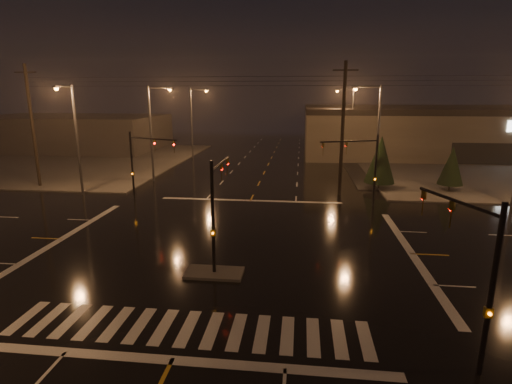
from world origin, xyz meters
TOP-DOWN VIEW (x-y plane):
  - ground at (0.00, 0.00)m, footprint 140.00×140.00m
  - sidewalk_ne at (30.00, 30.00)m, footprint 36.00×36.00m
  - sidewalk_nw at (-30.00, 30.00)m, footprint 36.00×36.00m
  - median_island at (0.00, -4.00)m, footprint 3.00×1.60m
  - crosswalk at (0.00, -9.00)m, footprint 15.00×2.60m
  - stop_bar_near at (0.00, -11.00)m, footprint 16.00×0.50m
  - stop_bar_far at (0.00, 11.00)m, footprint 16.00×0.50m
  - retail_building at (35.00, 45.99)m, footprint 60.20×28.30m
  - commercial_block at (-35.00, 42.00)m, footprint 30.00×18.00m
  - signal_mast_median at (0.00, -3.07)m, footprint 0.25×4.59m
  - signal_mast_ne at (9.50, 10.14)m, footprint 4.84×1.86m
  - signal_mast_nw at (-9.50, 10.14)m, footprint 4.84×1.86m
  - signal_mast_se at (10.23, -9.75)m, footprint 1.55×3.87m
  - streetlight_1 at (-11.18, 18.00)m, footprint 2.77×0.32m
  - streetlight_2 at (-11.18, 34.00)m, footprint 2.77×0.32m
  - streetlight_3 at (11.18, 16.00)m, footprint 2.77×0.32m
  - streetlight_4 at (11.18, 36.00)m, footprint 2.77×0.32m
  - streetlight_5 at (-16.00, 11.18)m, footprint 0.32×2.77m
  - utility_pole_0 at (-22.00, 14.00)m, footprint 2.20×0.32m
  - utility_pole_1 at (8.00, 14.00)m, footprint 2.20×0.32m
  - conifer_0 at (12.06, 16.74)m, footprint 2.93×2.93m
  - conifer_1 at (18.70, 16.62)m, footprint 2.34×2.34m

SIDE VIEW (x-z plane):
  - ground at x=0.00m, z-range 0.00..0.00m
  - crosswalk at x=0.00m, z-range 0.00..0.01m
  - stop_bar_near at x=0.00m, z-range 0.00..0.01m
  - stop_bar_far at x=0.00m, z-range 0.00..0.01m
  - sidewalk_ne at x=30.00m, z-range 0.00..0.12m
  - sidewalk_nw at x=-30.00m, z-range 0.00..0.12m
  - median_island at x=0.00m, z-range 0.00..0.15m
  - conifer_1 at x=18.70m, z-range 0.35..4.71m
  - commercial_block at x=-35.00m, z-range 0.00..5.60m
  - conifer_0 at x=12.06m, z-range 0.35..5.62m
  - signal_mast_se at x=10.23m, z-range 0.71..6.71m
  - signal_mast_median at x=0.00m, z-range 0.75..6.75m
  - signal_mast_ne at x=9.50m, z-range 0.79..6.79m
  - signal_mast_nw at x=-9.50m, z-range 0.79..6.79m
  - retail_building at x=35.00m, z-range 0.24..7.44m
  - streetlight_1 at x=-11.18m, z-range 0.80..10.80m
  - streetlight_2 at x=-11.18m, z-range 0.80..10.80m
  - streetlight_3 at x=11.18m, z-range 0.80..10.80m
  - streetlight_4 at x=11.18m, z-range 0.80..10.80m
  - streetlight_5 at x=-16.00m, z-range 0.80..10.80m
  - utility_pole_0 at x=-22.00m, z-range 0.13..12.13m
  - utility_pole_1 at x=8.00m, z-range 0.13..12.13m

